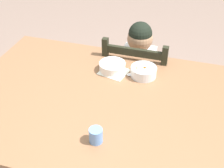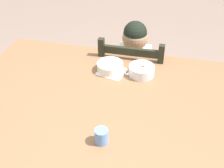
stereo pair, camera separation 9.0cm
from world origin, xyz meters
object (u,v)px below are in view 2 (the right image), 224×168
at_px(bowl_of_peas, 110,67).
at_px(drinking_cup, 101,136).
at_px(dining_chair, 132,87).
at_px(spoon, 132,74).
at_px(dining_table, 102,113).
at_px(child_figure, 133,66).
at_px(bowl_of_carrots, 142,70).

distance_m(bowl_of_peas, drinking_cup, 0.58).
relative_size(dining_chair, bowl_of_peas, 5.67).
relative_size(spoon, drinking_cup, 1.92).
bearing_deg(dining_table, child_figure, 82.58).
bearing_deg(spoon, bowl_of_carrots, 16.77).
bearing_deg(bowl_of_peas, child_figure, 72.04).
relative_size(child_figure, bowl_of_peas, 6.06).
xyz_separation_m(dining_chair, bowl_of_peas, (-0.10, -0.30, 0.36)).
relative_size(child_figure, spoon, 6.84).
relative_size(child_figure, bowl_of_carrots, 6.29).
distance_m(spoon, drinking_cup, 0.56).
relative_size(bowl_of_carrots, spoon, 1.09).
height_order(bowl_of_peas, bowl_of_carrots, bowl_of_carrots).
xyz_separation_m(child_figure, bowl_of_carrots, (0.09, -0.29, 0.17)).
height_order(dining_table, bowl_of_carrots, bowl_of_carrots).
bearing_deg(child_figure, spoon, -81.95).
bearing_deg(drinking_cup, bowl_of_carrots, 80.61).
relative_size(bowl_of_peas, bowl_of_carrots, 1.04).
height_order(dining_chair, bowl_of_carrots, dining_chair).
relative_size(child_figure, drinking_cup, 13.10).
bearing_deg(drinking_cup, spoon, 85.55).
distance_m(bowl_of_peas, spoon, 0.14).
height_order(child_figure, drinking_cup, child_figure).
bearing_deg(dining_table, spoon, 66.03).
bearing_deg(dining_chair, bowl_of_peas, -107.59).
bearing_deg(drinking_cup, bowl_of_peas, 99.47).
relative_size(dining_chair, bowl_of_carrots, 5.88).
height_order(child_figure, bowl_of_peas, child_figure).
bearing_deg(child_figure, dining_table, -97.42).
bearing_deg(bowl_of_peas, dining_chair, 72.41).
distance_m(child_figure, drinking_cup, 0.88).
height_order(dining_table, bowl_of_peas, bowl_of_peas).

